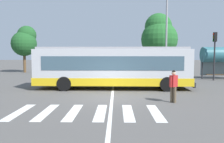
# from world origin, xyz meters

# --- Properties ---
(ground_plane) EXTENTS (160.00, 160.00, 0.00)m
(ground_plane) POSITION_xyz_m (0.00, 0.00, 0.00)
(ground_plane) COLOR #514F4C
(city_transit_bus) EXTENTS (11.32, 2.72, 3.06)m
(city_transit_bus) POSITION_xyz_m (0.06, 3.52, 1.59)
(city_transit_bus) COLOR black
(city_transit_bus) RESTS_ON ground_plane
(pedestrian_crossing_street) EXTENTS (0.47, 0.46, 1.72)m
(pedestrian_crossing_street) POSITION_xyz_m (3.35, -1.23, 0.97)
(pedestrian_crossing_street) COLOR brown
(pedestrian_crossing_street) RESTS_ON ground_plane
(parked_car_black) EXTENTS (2.29, 4.67, 1.35)m
(parked_car_black) POSITION_xyz_m (-0.90, 15.33, 0.77)
(parked_car_black) COLOR black
(parked_car_black) RESTS_ON ground_plane
(parked_car_charcoal) EXTENTS (2.05, 4.59, 1.35)m
(parked_car_charcoal) POSITION_xyz_m (1.86, 15.50, 0.77)
(parked_car_charcoal) COLOR black
(parked_car_charcoal) RESTS_ON ground_plane
(parked_car_silver) EXTENTS (2.21, 4.64, 1.35)m
(parked_car_silver) POSITION_xyz_m (4.49, 15.54, 0.77)
(parked_car_silver) COLOR black
(parked_car_silver) RESTS_ON ground_plane
(traffic_light_far_corner) EXTENTS (0.33, 0.32, 4.62)m
(traffic_light_far_corner) POSITION_xyz_m (9.74, 8.79, 3.11)
(traffic_light_far_corner) COLOR #28282B
(traffic_light_far_corner) RESTS_ON ground_plane
(bus_stop_shelter) EXTENTS (4.40, 1.54, 3.25)m
(bus_stop_shelter) POSITION_xyz_m (11.24, 10.04, 2.42)
(bus_stop_shelter) COLOR #28282B
(bus_stop_shelter) RESTS_ON ground_plane
(twin_arm_street_lamp) EXTENTS (5.26, 0.32, 9.88)m
(twin_arm_street_lamp) POSITION_xyz_m (5.77, 11.78, 6.06)
(twin_arm_street_lamp) COLOR #939399
(twin_arm_street_lamp) RESTS_ON ground_plane
(background_tree_left) EXTENTS (3.39, 3.39, 6.41)m
(background_tree_left) POSITION_xyz_m (-12.24, 17.74, 4.28)
(background_tree_left) COLOR brown
(background_tree_left) RESTS_ON ground_plane
(background_tree_right) EXTENTS (4.81, 4.81, 7.95)m
(background_tree_right) POSITION_xyz_m (5.98, 17.26, 4.96)
(background_tree_right) COLOR brown
(background_tree_right) RESTS_ON ground_plane
(crosswalk_painted_stripes) EXTENTS (6.48, 2.87, 0.01)m
(crosswalk_painted_stripes) POSITION_xyz_m (-0.95, -3.31, 0.00)
(crosswalk_painted_stripes) COLOR silver
(crosswalk_painted_stripes) RESTS_ON ground_plane
(lane_center_line) EXTENTS (0.16, 24.00, 0.01)m
(lane_center_line) POSITION_xyz_m (0.09, 2.00, 0.00)
(lane_center_line) COLOR silver
(lane_center_line) RESTS_ON ground_plane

